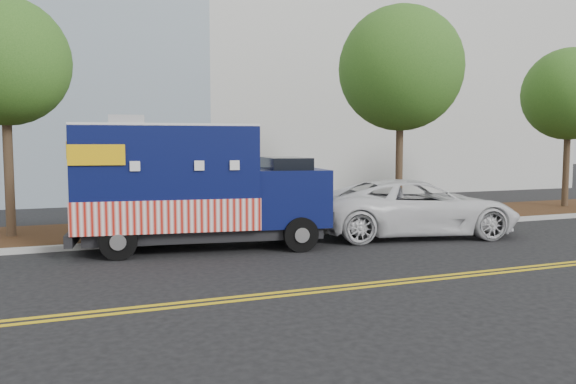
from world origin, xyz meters
name	(u,v)px	position (x,y,z in m)	size (l,w,h in m)	color
ground	(247,248)	(0.00, 0.00, 0.00)	(120.00, 120.00, 0.00)	black
curb	(232,237)	(0.00, 1.40, 0.07)	(120.00, 0.18, 0.15)	#9E9E99
mulch_strip	(214,227)	(0.00, 3.50, 0.07)	(120.00, 4.00, 0.15)	#331B0E
centerline_near	(316,288)	(0.00, -4.45, 0.01)	(120.00, 0.10, 0.01)	gold
centerline_far	(322,292)	(0.00, -4.70, 0.01)	(120.00, 0.10, 0.01)	gold
tree_a	(4,62)	(-5.87, 3.49, 5.00)	(3.55, 3.55, 6.80)	#38281C
tree_c	(401,69)	(6.77, 3.30, 5.40)	(4.41, 4.41, 7.61)	#38281C
tree_d	(569,94)	(14.94, 3.43, 4.77)	(3.76, 3.76, 6.66)	#38281C
sign_post	(188,199)	(-1.21, 1.61, 1.20)	(0.06, 0.06, 2.40)	#473828
food_truck	(190,189)	(-1.38, 0.54, 1.57)	(6.84, 3.34, 3.46)	black
white_car	(415,208)	(5.32, 0.13, 0.84)	(2.80, 6.07, 1.69)	white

